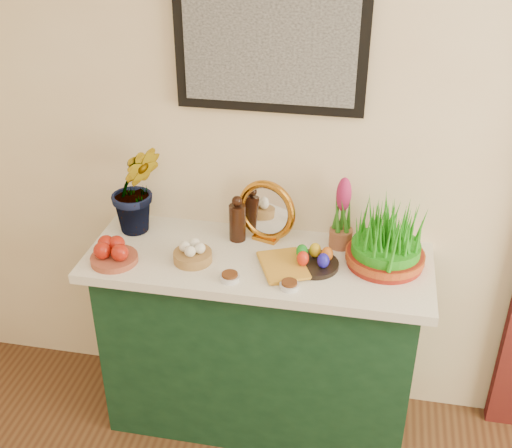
{
  "coord_description": "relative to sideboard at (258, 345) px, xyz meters",
  "views": [
    {
      "loc": [
        0.16,
        -0.15,
        2.29
      ],
      "look_at": [
        -0.25,
        1.95,
        1.07
      ],
      "focal_mm": 45.0,
      "sensor_mm": 36.0,
      "label": 1
    }
  ],
  "objects": [
    {
      "name": "mirror",
      "position": [
        0.0,
        0.15,
        0.59
      ],
      "size": [
        0.27,
        0.14,
        0.27
      ],
      "color": "#BF7A21",
      "rests_on": "tablecloth"
    },
    {
      "name": "sideboard",
      "position": [
        0.0,
        0.0,
        0.0
      ],
      "size": [
        1.3,
        0.45,
        0.85
      ],
      "primitive_type": "cube",
      "color": "#153C22",
      "rests_on": "ground"
    },
    {
      "name": "book",
      "position": [
        0.04,
        -0.1,
        0.48
      ],
      "size": [
        0.23,
        0.27,
        0.03
      ],
      "primitive_type": "imported",
      "rotation": [
        0.0,
        0.0,
        0.41
      ],
      "color": "gold",
      "rests_on": "tablecloth"
    },
    {
      "name": "tablecloth",
      "position": [
        0.0,
        0.0,
        0.45
      ],
      "size": [
        1.4,
        0.55,
        0.04
      ],
      "primitive_type": "cube",
      "color": "white",
      "rests_on": "sideboard"
    },
    {
      "name": "egg_plate",
      "position": [
        0.23,
        -0.03,
        0.49
      ],
      "size": [
        0.22,
        0.22,
        0.08
      ],
      "color": "black",
      "rests_on": "tablecloth"
    },
    {
      "name": "garlic_basket",
      "position": [
        -0.25,
        -0.08,
        0.5
      ],
      "size": [
        0.17,
        0.17,
        0.09
      ],
      "color": "#A87B43",
      "rests_on": "tablecloth"
    },
    {
      "name": "spice_dish_left",
      "position": [
        -0.08,
        -0.18,
        0.48
      ],
      "size": [
        0.08,
        0.08,
        0.03
      ],
      "color": "silver",
      "rests_on": "tablecloth"
    },
    {
      "name": "hyacinth_pink",
      "position": [
        0.32,
        0.15,
        0.61
      ],
      "size": [
        0.1,
        0.1,
        0.31
      ],
      "color": "#985638",
      "rests_on": "tablecloth"
    },
    {
      "name": "hyacinth_green",
      "position": [
        -0.55,
        0.11,
        0.73
      ],
      "size": [
        0.33,
        0.31,
        0.53
      ],
      "primitive_type": "imported",
      "rotation": [
        0.0,
        0.0,
        0.43
      ],
      "color": "#2D721B",
      "rests_on": "tablecloth"
    },
    {
      "name": "apple_bowl",
      "position": [
        -0.56,
        -0.15,
        0.51
      ],
      "size": [
        0.2,
        0.2,
        0.1
      ],
      "color": "#9F4931",
      "rests_on": "tablecloth"
    },
    {
      "name": "vinegar_cruet",
      "position": [
        -0.11,
        0.12,
        0.56
      ],
      "size": [
        0.07,
        0.07,
        0.2
      ],
      "color": "black",
      "rests_on": "tablecloth"
    },
    {
      "name": "spice_dish_right",
      "position": [
        0.16,
        -0.19,
        0.48
      ],
      "size": [
        0.07,
        0.07,
        0.03
      ],
      "color": "silver",
      "rests_on": "tablecloth"
    },
    {
      "name": "wheatgrass_sabzeh",
      "position": [
        0.5,
        0.04,
        0.58
      ],
      "size": [
        0.31,
        0.31,
        0.26
      ],
      "color": "maroon",
      "rests_on": "tablecloth"
    }
  ]
}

